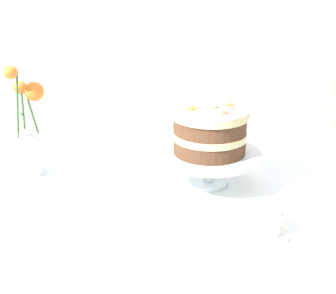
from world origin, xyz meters
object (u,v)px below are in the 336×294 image
object	(u,v)px
flower_vase	(27,136)
teacup	(262,224)
dining_table	(142,221)
layer_cake	(209,131)
cake_stand	(208,158)

from	to	relation	value
flower_vase	teacup	world-z (taller)	flower_vase
teacup	dining_table	bearing A→B (deg)	139.19
layer_cake	teacup	size ratio (longest dim) A/B	1.64
cake_stand	teacup	world-z (taller)	cake_stand
cake_stand	flower_vase	xyz separation A→B (m)	(-0.51, 0.10, 0.04)
dining_table	flower_vase	xyz separation A→B (m)	(-0.32, 0.13, 0.21)
layer_cake	flower_vase	xyz separation A→B (m)	(-0.51, 0.10, -0.04)
layer_cake	teacup	world-z (taller)	layer_cake
dining_table	flower_vase	distance (m)	0.41
dining_table	cake_stand	size ratio (longest dim) A/B	4.83
flower_vase	teacup	distance (m)	0.71
cake_stand	teacup	bearing A→B (deg)	-71.70
dining_table	teacup	distance (m)	0.38
layer_cake	dining_table	bearing A→B (deg)	-169.64
layer_cake	cake_stand	bearing A→B (deg)	-140.42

